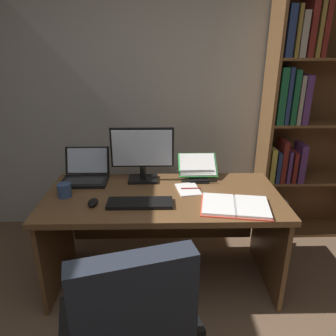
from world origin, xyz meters
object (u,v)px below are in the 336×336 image
object	(u,v)px
laptop	(85,174)
coffee_mug	(64,190)
bookshelf	(305,120)
notepad	(188,189)
desk	(163,213)
computer_mouse	(93,202)
reading_stand_with_book	(198,167)
keyboard	(140,203)
pen	(191,188)
open_binder	(235,206)
monitor	(142,155)

from	to	relation	value
laptop	coffee_mug	world-z (taller)	laptop
bookshelf	notepad	distance (m)	1.27
desk	computer_mouse	size ratio (longest dim) A/B	15.57
reading_stand_with_book	coffee_mug	xyz separation A→B (m)	(-0.94, -0.33, -0.03)
keyboard	notepad	size ratio (longest dim) A/B	2.00
bookshelf	pen	bearing A→B (deg)	-148.87
keyboard	open_binder	world-z (taller)	same
reading_stand_with_book	notepad	distance (m)	0.27
computer_mouse	pen	bearing A→B (deg)	18.43
notepad	pen	xyz separation A→B (m)	(0.02, 0.00, 0.01)
desk	notepad	xyz separation A→B (m)	(0.18, -0.01, 0.20)
pen	reading_stand_with_book	bearing A→B (deg)	73.66
laptop	reading_stand_with_book	world-z (taller)	laptop
laptop	notepad	distance (m)	0.79
desk	open_binder	distance (m)	0.57
notepad	pen	bearing A→B (deg)	0.00
bookshelf	laptop	distance (m)	1.89
computer_mouse	open_binder	size ratio (longest dim) A/B	0.22
keyboard	pen	distance (m)	0.41
keyboard	notepad	bearing A→B (deg)	33.31
keyboard	notepad	distance (m)	0.39
laptop	pen	xyz separation A→B (m)	(0.78, -0.19, -0.04)
bookshelf	notepad	bearing A→B (deg)	-149.35
bookshelf	coffee_mug	bearing A→B (deg)	-159.59
bookshelf	notepad	size ratio (longest dim) A/B	10.04
laptop	notepad	bearing A→B (deg)	-14.07
open_binder	coffee_mug	size ratio (longest dim) A/B	4.99
bookshelf	reading_stand_with_book	size ratio (longest dim) A/B	7.13
reading_stand_with_book	pen	xyz separation A→B (m)	(-0.07, -0.24, -0.06)
monitor	computer_mouse	bearing A→B (deg)	-126.65
reading_stand_with_book	monitor	bearing A→B (deg)	-172.49
desk	open_binder	xyz separation A→B (m)	(0.46, -0.28, 0.20)
laptop	coffee_mug	distance (m)	0.29
laptop	coffee_mug	xyz separation A→B (m)	(-0.08, -0.27, -0.00)
computer_mouse	keyboard	bearing A→B (deg)	0.00
desk	coffee_mug	bearing A→B (deg)	-172.09
reading_stand_with_book	desk	bearing A→B (deg)	-139.32
notepad	bookshelf	bearing A→B (deg)	30.65
laptop	computer_mouse	world-z (taller)	laptop
notepad	open_binder	bearing A→B (deg)	-43.89
open_binder	notepad	distance (m)	0.38
monitor	reading_stand_with_book	bearing A→B (deg)	7.51
open_binder	pen	bearing A→B (deg)	143.22
reading_stand_with_book	coffee_mug	world-z (taller)	reading_stand_with_book
computer_mouse	bookshelf	bearing A→B (deg)	26.53
bookshelf	open_binder	bearing A→B (deg)	-131.03
bookshelf	pen	size ratio (longest dim) A/B	15.06
desk	coffee_mug	size ratio (longest dim) A/B	17.15
bookshelf	coffee_mug	xyz separation A→B (m)	(-1.89, -0.70, -0.32)
desk	pen	distance (m)	0.29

